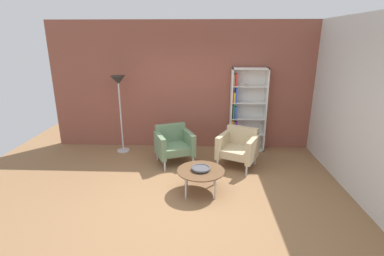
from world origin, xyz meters
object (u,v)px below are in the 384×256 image
object	(u,v)px
bookshelf_tall	(244,111)
coffee_table_low	(201,172)
armchair_corner_red	(174,144)
decorative_bowl	(201,168)
floor_lamp_torchiere	(119,89)
armchair_spare_guest	(238,147)

from	to	relation	value
bookshelf_tall	coffee_table_low	size ratio (longest dim) A/B	2.37
armchair_corner_red	decorative_bowl	bearing A→B (deg)	-87.33
armchair_corner_red	floor_lamp_torchiere	distance (m)	1.72
bookshelf_tall	armchair_corner_red	distance (m)	1.82
coffee_table_low	armchair_corner_red	size ratio (longest dim) A/B	0.88
bookshelf_tall	floor_lamp_torchiere	size ratio (longest dim) A/B	1.09
coffee_table_low	floor_lamp_torchiere	xyz separation A→B (m)	(-1.83, 1.78, 1.08)
armchair_corner_red	armchair_spare_guest	bearing A→B (deg)	-28.56
floor_lamp_torchiere	coffee_table_low	bearing A→B (deg)	-44.35
bookshelf_tall	coffee_table_low	world-z (taller)	bookshelf_tall
decorative_bowl	armchair_corner_red	distance (m)	1.33
bookshelf_tall	armchair_spare_guest	bearing A→B (deg)	-102.97
coffee_table_low	decorative_bowl	distance (m)	0.06
armchair_spare_guest	floor_lamp_torchiere	world-z (taller)	floor_lamp_torchiere
armchair_spare_guest	armchair_corner_red	size ratio (longest dim) A/B	1.01
decorative_bowl	armchair_corner_red	size ratio (longest dim) A/B	0.35
bookshelf_tall	armchair_spare_guest	xyz separation A→B (m)	(-0.22, -0.94, -0.50)
bookshelf_tall	armchair_corner_red	world-z (taller)	bookshelf_tall
armchair_spare_guest	armchair_corner_red	xyz separation A→B (m)	(-1.33, 0.13, 0.00)
decorative_bowl	armchair_corner_red	world-z (taller)	armchair_corner_red
coffee_table_low	armchair_spare_guest	world-z (taller)	armchair_spare_guest
armchair_corner_red	floor_lamp_torchiere	size ratio (longest dim) A/B	0.52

